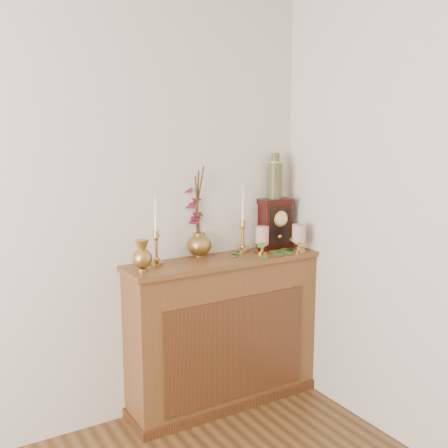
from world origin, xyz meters
TOP-DOWN VIEW (x-y plane):
  - room_walls at (0.00, 0.00)m, footprint 4.08×4.58m
  - console_shelf at (1.40, 2.10)m, footprint 1.24×0.34m
  - candlestick_left at (0.98, 2.14)m, footprint 0.07×0.07m
  - candlestick_center at (1.58, 2.17)m, footprint 0.07×0.07m
  - bud_vase at (0.86, 2.06)m, footprint 0.11×0.11m
  - ginger_jar at (1.28, 2.25)m, footprint 0.22×0.24m
  - pillar_candle_left at (1.67, 2.09)m, footprint 0.09×0.09m
  - pillar_candle_right at (1.89, 2.00)m, footprint 0.10×0.10m
  - ivy_garland at (1.77, 2.05)m, footprint 0.45×0.22m
  - mantel_clock at (1.84, 2.19)m, footprint 0.22×0.16m
  - ceramic_vase at (1.84, 2.19)m, footprint 0.09×0.09m

SIDE VIEW (x-z plane):
  - console_shelf at x=1.40m, z-range -0.03..0.90m
  - ivy_garland at x=1.77m, z-range 0.90..0.99m
  - bud_vase at x=0.86m, z-range 0.93..1.10m
  - pillar_candle_left at x=1.67m, z-range 0.93..1.11m
  - pillar_candle_right at x=1.89m, z-range 0.93..1.12m
  - candlestick_left at x=0.98m, z-range 0.86..1.27m
  - candlestick_center at x=1.58m, z-range 0.86..1.28m
  - mantel_clock at x=1.84m, z-range 0.93..1.25m
  - ginger_jar at x=1.28m, z-range 0.90..1.45m
  - ceramic_vase at x=1.84m, z-range 1.24..1.53m
  - room_walls at x=0.00m, z-range 0.36..3.00m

